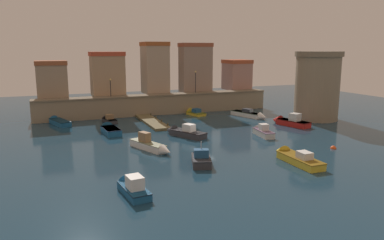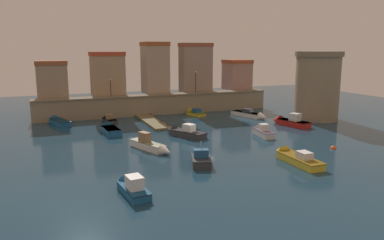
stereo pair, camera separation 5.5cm
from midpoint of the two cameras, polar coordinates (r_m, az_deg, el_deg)
ground_plane at (r=46.77m, az=1.73°, el=-2.92°), size 110.47×110.47×0.00m
quay_wall at (r=64.68m, az=-5.22°, el=2.46°), size 40.83×2.91×3.44m
old_town_backdrop at (r=67.41m, az=-6.21°, el=7.35°), size 39.01×5.03×9.16m
fortress_tower at (r=62.31m, az=18.65°, el=5.06°), size 7.40×7.40×10.76m
pier_dock at (r=57.13m, az=-6.19°, el=-0.25°), size 2.40×12.03×0.70m
quay_lamp_0 at (r=62.45m, az=-12.45°, el=5.38°), size 0.32×0.32×2.95m
quay_lamp_1 at (r=66.50m, az=0.52°, el=6.42°), size 0.32×0.32×3.87m
moored_boat_0 at (r=58.66m, az=-12.78°, el=0.07°), size 2.11×4.29×1.62m
moored_boat_1 at (r=62.10m, az=8.97°, el=0.83°), size 3.66×7.34×1.68m
moored_boat_2 at (r=63.97m, az=0.19°, el=1.15°), size 2.70×4.71×1.69m
moored_boat_3 at (r=36.98m, az=1.31°, el=-5.86°), size 3.00×4.54×2.73m
moored_boat_4 at (r=56.89m, az=14.60°, el=-0.20°), size 3.50×6.54×2.33m
moored_boat_5 at (r=59.55m, az=-19.97°, el=-0.19°), size 3.44×6.46×1.47m
moored_boat_6 at (r=49.60m, az=10.60°, el=-1.69°), size 1.99×5.26×1.85m
moored_boat_7 at (r=38.88m, az=15.35°, el=-5.51°), size 1.83×6.83×1.89m
moored_boat_8 at (r=51.27m, az=-12.61°, el=-1.44°), size 2.23×5.48×1.74m
moored_boat_9 at (r=30.14m, az=-9.38°, el=-10.00°), size 2.04×5.12×2.00m
moored_boat_10 at (r=41.73m, az=-6.32°, el=-3.92°), size 3.63×6.65×2.07m
moored_boat_11 at (r=48.35m, az=-1.46°, el=-1.84°), size 4.41×6.53×2.11m
mooring_buoy_0 at (r=45.25m, az=20.85°, el=-4.12°), size 0.66×0.66×0.66m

